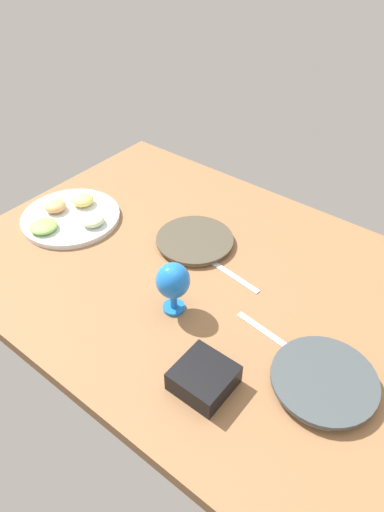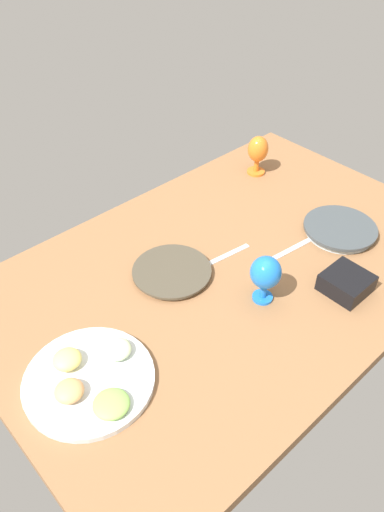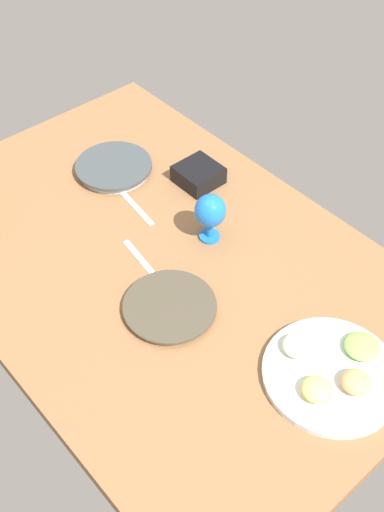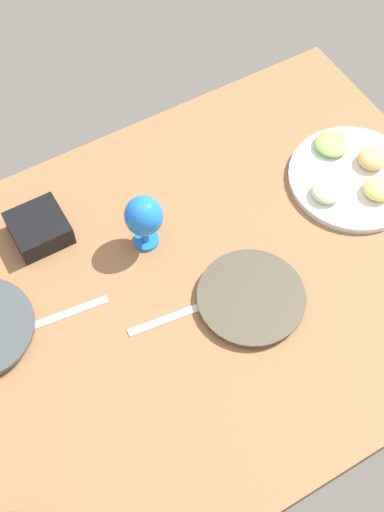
{
  "view_description": "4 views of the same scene",
  "coord_description": "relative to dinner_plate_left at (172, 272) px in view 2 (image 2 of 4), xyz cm",
  "views": [
    {
      "loc": [
        55.35,
        -82.76,
        95.14
      ],
      "look_at": [
        -8.4,
        -2.21,
        7.09
      ],
      "focal_mm": 32.55,
      "sensor_mm": 36.0,
      "label": 1
    },
    {
      "loc": [
        -88.99,
        -78.55,
        107.49
      ],
      "look_at": [
        -11.53,
        6.18,
        7.09
      ],
      "focal_mm": 34.61,
      "sensor_mm": 36.0,
      "label": 2
    },
    {
      "loc": [
        -99.34,
        74.1,
        131.42
      ],
      "look_at": [
        -10.87,
        -3.16,
        7.09
      ],
      "focal_mm": 43.95,
      "sensor_mm": 36.0,
      "label": 3
    },
    {
      "loc": [
        31.2,
        65.72,
        136.78
      ],
      "look_at": [
        -8.82,
        -3.46,
        7.09
      ],
      "focal_mm": 46.95,
      "sensor_mm": 36.0,
      "label": 4
    }
  ],
  "objects": [
    {
      "name": "dinner_plate_left",
      "position": [
        0.0,
        0.0,
        0.0
      ],
      "size": [
        25.12,
        25.12,
        2.06
      ],
      "color": "beige",
      "rests_on": "ground_plane"
    },
    {
      "name": "fork_by_left_plate",
      "position": [
        19.48,
        -5.36,
        -0.77
      ],
      "size": [
        18.08,
        4.12,
        0.6
      ],
      "primitive_type": "cube",
      "rotation": [
        0.0,
        0.0,
        -0.13
      ],
      "color": "silver",
      "rests_on": "ground_plane"
    },
    {
      "name": "fruit_platter",
      "position": [
        -41.71,
        -16.49,
        0.55
      ],
      "size": [
        33.68,
        33.68,
        5.55
      ],
      "color": "silver",
      "rests_on": "ground_plane"
    },
    {
      "name": "ground_plane",
      "position": [
        16.79,
        -9.86,
        -3.07
      ],
      "size": [
        160.0,
        104.0,
        4.0
      ],
      "primitive_type": "cube",
      "color": "#8C603D"
    },
    {
      "name": "hurricane_glass_orange",
      "position": [
        65.23,
        23.06,
        8.93
      ],
      "size": [
        8.24,
        8.24,
        16.15
      ],
      "color": "orange",
      "rests_on": "ground_plane"
    },
    {
      "name": "square_bowl_black",
      "position": [
        34.73,
        -40.93,
        2.16
      ],
      "size": [
        13.05,
        13.05,
        5.81
      ],
      "color": "black",
      "rests_on": "ground_plane"
    },
    {
      "name": "fork_by_right_plate",
      "position": [
        37.54,
        -17.85,
        -0.77
      ],
      "size": [
        18.09,
        3.92,
        0.6
      ],
      "primitive_type": "cube",
      "rotation": [
        0.0,
        0.0,
        -0.12
      ],
      "color": "silver",
      "rests_on": "ground_plane"
    },
    {
      "name": "hurricane_glass_blue",
      "position": [
        13.28,
        -26.36,
        9.11
      ],
      "size": [
        9.23,
        9.23,
        15.8
      ],
      "color": "blue",
      "rests_on": "ground_plane"
    },
    {
      "name": "dinner_plate_right",
      "position": [
        57.02,
        -23.42,
        0.49
      ],
      "size": [
        25.26,
        25.26,
        3.0
      ],
      "color": "silver",
      "rests_on": "ground_plane"
    }
  ]
}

